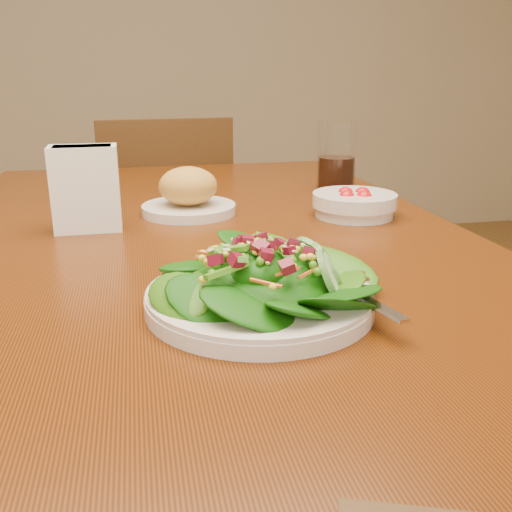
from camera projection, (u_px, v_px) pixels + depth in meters
The scene contains 7 objects.
dining_table at pixel (201, 284), 1.01m from camera, with size 0.90×1.40×0.75m.
chair_far at pixel (166, 247), 1.84m from camera, with size 0.44×0.44×0.88m.
salad_plate at pixel (268, 284), 0.65m from camera, with size 0.27×0.26×0.08m.
bread_plate at pixel (188, 195), 1.08m from camera, with size 0.18×0.18×0.09m.
tomato_bowl at pixel (354, 204), 1.06m from camera, with size 0.16×0.16×0.05m.
drinking_glass at pixel (336, 162), 1.27m from camera, with size 0.09×0.09×0.15m.
napkin_holder at pixel (86, 186), 0.95m from camera, with size 0.11×0.06×0.14m.
Camera 1 is at (-0.10, -0.95, 1.01)m, focal length 40.00 mm.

